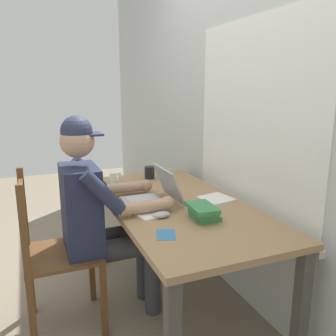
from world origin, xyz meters
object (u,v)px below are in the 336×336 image
coffee_mug_dark (150,173)px  landscape_photo_print (166,235)px  wooden_chair (53,254)px  laptop (154,195)px  computer_mouse (161,215)px  coffee_mug_white (115,178)px  desk (177,215)px  book_stack_main (203,212)px  seated_person (100,211)px

coffee_mug_dark → landscape_photo_print: (1.03, -0.28, -0.05)m
wooden_chair → landscape_photo_print: wooden_chair is taller
laptop → computer_mouse: size_ratio=3.30×
wooden_chair → coffee_mug_white: bearing=133.9°
wooden_chair → coffee_mug_dark: (-0.54, 0.78, 0.29)m
wooden_chair → computer_mouse: wooden_chair is taller
computer_mouse → landscape_photo_print: bearing=-15.1°
laptop → landscape_photo_print: bearing=-12.9°
computer_mouse → landscape_photo_print: size_ratio=0.77×
desk → laptop: (-0.04, -0.14, 0.13)m
desk → computer_mouse: computer_mouse is taller
laptop → book_stack_main: laptop is taller
computer_mouse → seated_person: bearing=-133.9°
seated_person → wooden_chair: bearing=-90.0°
coffee_mug_dark → landscape_photo_print: coffee_mug_dark is taller
book_stack_main → landscape_photo_print: (0.11, -0.26, -0.04)m
laptop → landscape_photo_print: size_ratio=2.54×
wooden_chair → coffee_mug_dark: 0.99m
computer_mouse → book_stack_main: book_stack_main is taller
desk → wooden_chair: bearing=-95.7°
laptop → coffee_mug_dark: (-0.57, 0.17, -0.00)m
laptop → book_stack_main: bearing=24.5°
coffee_mug_white → landscape_photo_print: bearing=0.6°
desk → coffee_mug_white: 0.62m
laptop → coffee_mug_white: 0.52m
computer_mouse → coffee_mug_white: size_ratio=0.84×
seated_person → landscape_photo_print: bearing=24.5°
coffee_mug_white → coffee_mug_dark: (-0.06, 0.29, 0.00)m
coffee_mug_white → coffee_mug_dark: 0.29m
wooden_chair → desk: bearing=84.3°
book_stack_main → coffee_mug_white: bearing=-162.4°
coffee_mug_dark → book_stack_main: coffee_mug_dark is taller
laptop → seated_person: bearing=-96.2°
coffee_mug_white → landscape_photo_print: coffee_mug_white is taller
desk → book_stack_main: book_stack_main is taller
desk → book_stack_main: (0.31, 0.02, 0.12)m
seated_person → wooden_chair: seated_person is taller
computer_mouse → landscape_photo_print: 0.23m
desk → wooden_chair: wooden_chair is taller
seated_person → computer_mouse: 0.39m
computer_mouse → wooden_chair: bearing=-115.8°
wooden_chair → computer_mouse: (0.27, 0.56, 0.26)m
wooden_chair → book_stack_main: bearing=63.6°
landscape_photo_print → coffee_mug_white: bearing=-160.7°
coffee_mug_dark → seated_person: bearing=-43.0°
coffee_mug_white → seated_person: bearing=-24.1°
landscape_photo_print → desk: bearing=168.8°
desk → seated_person: 0.47m
desk → landscape_photo_print: 0.49m
desk → landscape_photo_print: landscape_photo_print is taller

